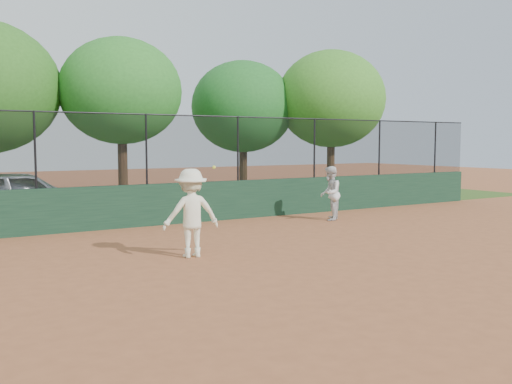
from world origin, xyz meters
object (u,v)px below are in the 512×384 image
parked_car (21,196)px  player_second (330,193)px  tree_3 (243,107)px  player_main (191,213)px  tree_2 (121,91)px  tree_4 (331,99)px

parked_car → player_second: size_ratio=2.81×
tree_3 → player_main: bearing=-125.1°
tree_2 → tree_4: 9.43m
player_second → tree_3: tree_3 is taller
tree_2 → parked_car: bearing=-142.7°
tree_2 → tree_4: bearing=-5.9°
player_main → tree_4: tree_4 is taller
parked_car → tree_4: 14.20m
player_second → tree_4: size_ratio=0.26×
tree_2 → tree_4: size_ratio=0.97×
player_main → tree_2: bearing=78.7°
tree_3 → tree_4: (3.53, -1.83, 0.36)m
player_second → player_main: 6.70m
player_second → tree_3: (1.88, 8.41, 3.13)m
player_second → player_main: (-6.06, -2.87, 0.09)m
player_second → tree_4: tree_4 is taller
tree_2 → tree_3: (5.85, 0.86, -0.35)m
player_main → tree_3: bearing=54.9°
parked_car → tree_3: tree_3 is taller
tree_4 → player_main: bearing=-140.5°
player_main → tree_4: bearing=39.5°
parked_car → player_second: (8.16, -4.36, 0.03)m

